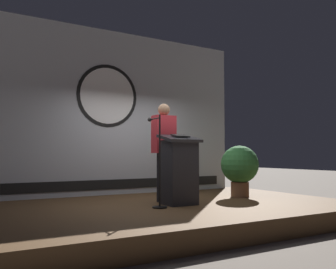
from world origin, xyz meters
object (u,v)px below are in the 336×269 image
object	(u,v)px
speaker_person	(164,151)
microphone_stand	(158,175)
potted_plant	(240,166)
podium	(180,170)

from	to	relation	value
speaker_person	microphone_stand	distance (m)	0.82
potted_plant	microphone_stand	bearing A→B (deg)	-167.53
speaker_person	potted_plant	world-z (taller)	speaker_person
speaker_person	potted_plant	xyz separation A→B (m)	(1.69, -0.11, -0.30)
podium	potted_plant	xyz separation A→B (m)	(1.65, 0.37, 0.02)
speaker_person	potted_plant	bearing A→B (deg)	-3.82
speaker_person	microphone_stand	bearing A→B (deg)	-126.40
speaker_person	podium	bearing A→B (deg)	-85.06
potted_plant	podium	bearing A→B (deg)	-167.43
microphone_stand	podium	bearing A→B (deg)	12.13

